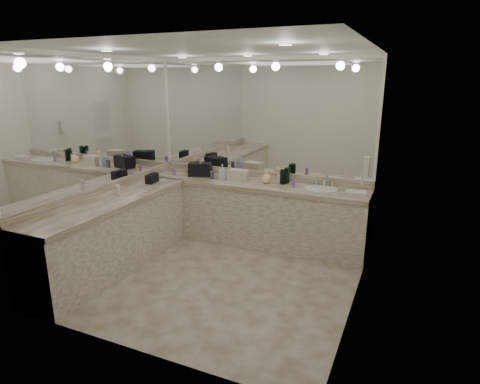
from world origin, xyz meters
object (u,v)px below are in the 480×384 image
at_px(cream_cosmetic_case, 238,175).
at_px(soap_bottle_b, 222,172).
at_px(sink, 321,190).
at_px(wall_phone, 366,167).
at_px(black_toiletry_bag, 200,169).
at_px(soap_bottle_c, 266,177).
at_px(soap_bottle_a, 201,169).
at_px(hand_towel, 356,193).

xyz_separation_m(cream_cosmetic_case, soap_bottle_b, (-0.24, -0.03, 0.03)).
distance_m(sink, wall_phone, 0.91).
bearing_deg(black_toiletry_bag, soap_bottle_c, -0.97).
bearing_deg(soap_bottle_a, wall_phone, -11.93).
relative_size(black_toiletry_bag, hand_towel, 1.33).
height_order(wall_phone, soap_bottle_c, wall_phone).
distance_m(sink, soap_bottle_b, 1.44).
relative_size(wall_phone, black_toiletry_bag, 0.72).
bearing_deg(wall_phone, soap_bottle_b, 167.08).
distance_m(wall_phone, soap_bottle_c, 1.51).
distance_m(wall_phone, soap_bottle_a, 2.49).
xyz_separation_m(sink, black_toiletry_bag, (-1.83, 0.03, 0.10)).
xyz_separation_m(cream_cosmetic_case, soap_bottle_c, (0.42, 0.02, 0.01)).
relative_size(cream_cosmetic_case, soap_bottle_b, 1.29).
bearing_deg(soap_bottle_a, cream_cosmetic_case, -1.34).
bearing_deg(soap_bottle_b, sink, 1.33).
bearing_deg(cream_cosmetic_case, sink, -7.76).
xyz_separation_m(sink, hand_towel, (0.47, -0.07, 0.03)).
height_order(soap_bottle_a, soap_bottle_c, soap_bottle_a).
bearing_deg(wall_phone, hand_towel, 108.12).
bearing_deg(black_toiletry_bag, sink, -0.96).
height_order(sink, soap_bottle_a, soap_bottle_a).
height_order(cream_cosmetic_case, soap_bottle_a, soap_bottle_a).
bearing_deg(cream_cosmetic_case, soap_bottle_b, 178.96).
xyz_separation_m(black_toiletry_bag, cream_cosmetic_case, (0.64, -0.04, -0.01)).
relative_size(wall_phone, soap_bottle_a, 1.14).
xyz_separation_m(wall_phone, soap_bottle_b, (-2.04, 0.47, -0.34)).
height_order(black_toiletry_bag, soap_bottle_a, soap_bottle_a).
relative_size(sink, hand_towel, 1.75).
xyz_separation_m(wall_phone, soap_bottle_a, (-2.41, 0.51, -0.34)).
distance_m(hand_towel, soap_bottle_c, 1.24).
relative_size(sink, black_toiletry_bag, 1.32).
bearing_deg(wall_phone, black_toiletry_bag, 167.71).
distance_m(black_toiletry_bag, soap_bottle_c, 1.06).
bearing_deg(hand_towel, cream_cosmetic_case, 177.55).
height_order(wall_phone, hand_towel, wall_phone).
height_order(wall_phone, soap_bottle_a, wall_phone).
distance_m(sink, hand_towel, 0.47).
xyz_separation_m(wall_phone, hand_towel, (-0.14, 0.43, -0.43)).
xyz_separation_m(sink, cream_cosmetic_case, (-1.19, -0.00, 0.09)).
xyz_separation_m(cream_cosmetic_case, hand_towel, (1.66, -0.07, -0.06)).
relative_size(sink, soap_bottle_a, 2.09).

